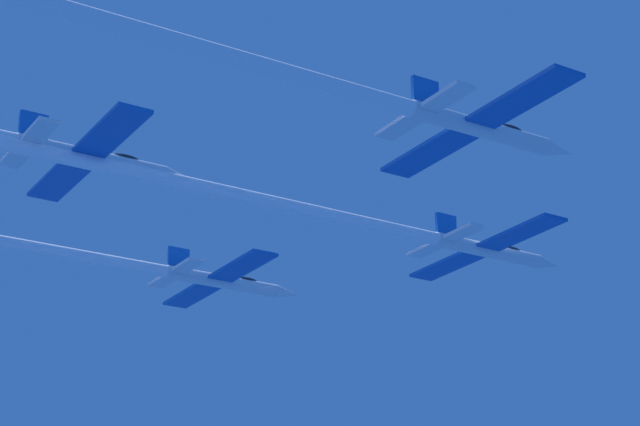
# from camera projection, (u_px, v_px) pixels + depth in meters

# --- Properties ---
(jet_lead) EXTENTS (18.96, 79.81, 3.14)m
(jet_lead) POSITION_uv_depth(u_px,v_px,m) (227.00, 193.00, 91.25)
(jet_lead) COLOR silver
(jet_right_wing) EXTENTS (18.96, 72.77, 3.14)m
(jet_right_wing) POSITION_uv_depth(u_px,v_px,m) (177.00, 41.00, 68.87)
(jet_right_wing) COLOR silver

